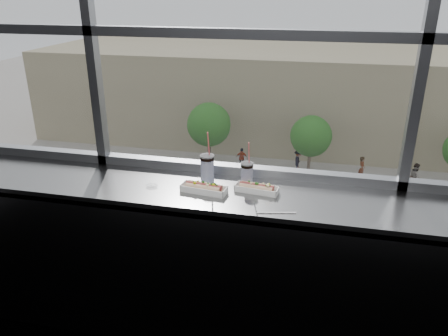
% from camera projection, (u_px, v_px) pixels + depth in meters
% --- Properties ---
extents(wall_back_lower, '(6.00, 0.00, 6.00)m').
position_uv_depth(wall_back_lower, '(241.00, 244.00, 3.12)').
color(wall_back_lower, black).
rests_on(wall_back_lower, ground).
extents(counter, '(6.00, 0.55, 0.06)m').
position_uv_depth(counter, '(234.00, 196.00, 2.67)').
color(counter, gray).
rests_on(counter, ground).
extents(counter_fascia, '(6.00, 0.04, 1.04)m').
position_uv_depth(counter_fascia, '(225.00, 291.00, 2.65)').
color(counter_fascia, gray).
rests_on(counter_fascia, ground).
extents(hotdog_tray_left, '(0.29, 0.13, 0.07)m').
position_uv_depth(hotdog_tray_left, '(204.00, 188.00, 2.64)').
color(hotdog_tray_left, white).
rests_on(hotdog_tray_left, counter).
extents(hotdog_tray_right, '(0.27, 0.12, 0.06)m').
position_uv_depth(hotdog_tray_right, '(257.00, 188.00, 2.65)').
color(hotdog_tray_right, white).
rests_on(hotdog_tray_right, counter).
extents(soda_cup_left, '(0.09, 0.09, 0.34)m').
position_uv_depth(soda_cup_left, '(207.00, 167.00, 2.77)').
color(soda_cup_left, white).
rests_on(soda_cup_left, counter).
extents(soda_cup_right, '(0.08, 0.08, 0.30)m').
position_uv_depth(soda_cup_right, '(247.00, 173.00, 2.70)').
color(soda_cup_right, white).
rests_on(soda_cup_right, counter).
extents(loose_straw, '(0.21, 0.06, 0.01)m').
position_uv_depth(loose_straw, '(276.00, 213.00, 2.41)').
color(loose_straw, white).
rests_on(loose_straw, counter).
extents(wrapper, '(0.09, 0.06, 0.02)m').
position_uv_depth(wrapper, '(152.00, 185.00, 2.72)').
color(wrapper, silver).
rests_on(wrapper, counter).
extents(plaza_ground, '(120.00, 120.00, 0.00)m').
position_uv_depth(plaza_ground, '(315.00, 120.00, 46.72)').
color(plaza_ground, gray).
rests_on(plaza_ground, ground).
extents(street_asphalt, '(80.00, 10.00, 0.06)m').
position_uv_depth(street_asphalt, '(301.00, 230.00, 25.57)').
color(street_asphalt, black).
rests_on(street_asphalt, plaza_ground).
extents(far_sidewalk, '(80.00, 6.00, 0.04)m').
position_uv_depth(far_sidewalk, '(308.00, 176.00, 32.77)').
color(far_sidewalk, gray).
rests_on(far_sidewalk, plaza_ground).
extents(far_building, '(50.00, 14.00, 8.00)m').
position_uv_depth(far_building, '(316.00, 94.00, 40.22)').
color(far_building, gray).
rests_on(far_building, plaza_ground).
extents(car_near_c, '(3.23, 6.42, 2.06)m').
position_uv_depth(car_near_c, '(272.00, 249.00, 21.82)').
color(car_near_c, maroon).
rests_on(car_near_c, street_asphalt).
extents(car_far_a, '(3.39, 7.16, 2.32)m').
position_uv_depth(car_far_a, '(152.00, 169.00, 30.91)').
color(car_far_a, black).
rests_on(car_far_a, street_asphalt).
extents(car_near_a, '(3.12, 6.21, 1.99)m').
position_uv_depth(car_near_a, '(26.00, 219.00, 24.68)').
color(car_near_a, silver).
rests_on(car_near_a, street_asphalt).
extents(car_near_b, '(2.84, 6.28, 2.06)m').
position_uv_depth(car_near_b, '(135.00, 232.00, 23.32)').
color(car_near_b, '#282828').
rests_on(car_near_b, street_asphalt).
extents(car_far_b, '(2.49, 5.73, 1.89)m').
position_uv_depth(car_far_b, '(315.00, 187.00, 28.66)').
color(car_far_b, '#812F00').
rests_on(car_far_b, street_asphalt).
extents(pedestrian_c, '(0.76, 1.02, 2.28)m').
position_uv_depth(pedestrian_c, '(362.00, 167.00, 31.51)').
color(pedestrian_c, '#66605B').
rests_on(pedestrian_c, far_sidewalk).
extents(pedestrian_d, '(0.76, 1.01, 2.28)m').
position_uv_depth(pedestrian_d, '(416.00, 174.00, 30.32)').
color(pedestrian_d, '#66605B').
rests_on(pedestrian_d, far_sidewalk).
extents(pedestrian_b, '(0.75, 0.99, 2.24)m').
position_uv_depth(pedestrian_b, '(298.00, 159.00, 32.95)').
color(pedestrian_b, '#66605B').
rests_on(pedestrian_b, far_sidewalk).
extents(pedestrian_a, '(0.86, 0.65, 1.94)m').
position_uv_depth(pedestrian_a, '(242.00, 156.00, 33.94)').
color(pedestrian_a, '#66605B').
rests_on(pedestrian_a, far_sidewalk).
extents(tree_left, '(3.35, 3.35, 5.23)m').
position_uv_depth(tree_left, '(209.00, 125.00, 32.96)').
color(tree_left, '#47382B').
rests_on(tree_left, far_sidewalk).
extents(tree_center, '(3.02, 3.02, 4.72)m').
position_uv_depth(tree_center, '(311.00, 136.00, 31.54)').
color(tree_center, '#47382B').
rests_on(tree_center, far_sidewalk).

